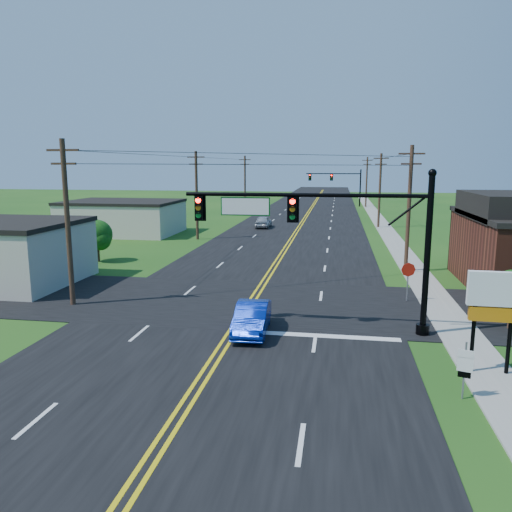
% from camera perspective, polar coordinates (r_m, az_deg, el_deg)
% --- Properties ---
extents(ground, '(260.00, 260.00, 0.00)m').
position_cam_1_polar(ground, '(17.23, -8.27, -16.07)').
color(ground, '#174212').
rests_on(ground, ground).
extents(road_main, '(16.00, 220.00, 0.04)m').
position_cam_1_polar(road_main, '(65.30, 5.03, 3.65)').
color(road_main, black).
rests_on(road_main, ground).
extents(road_cross, '(70.00, 10.00, 0.04)m').
position_cam_1_polar(road_cross, '(28.16, -0.90, -5.32)').
color(road_cross, black).
rests_on(road_cross, ground).
extents(sidewalk, '(2.00, 160.00, 0.08)m').
position_cam_1_polar(sidewalk, '(55.49, 15.12, 2.16)').
color(sidewalk, gray).
rests_on(sidewalk, ground).
extents(signal_mast_main, '(11.30, 0.60, 7.48)m').
position_cam_1_polar(signal_mast_main, '(22.86, 8.04, 3.01)').
color(signal_mast_main, black).
rests_on(signal_mast_main, ground).
extents(signal_mast_far, '(10.98, 0.60, 7.48)m').
position_cam_1_polar(signal_mast_far, '(94.72, 9.19, 8.39)').
color(signal_mast_far, black).
rests_on(signal_mast_far, ground).
extents(cream_bldg_far, '(12.20, 9.20, 3.70)m').
position_cam_1_polar(cream_bldg_far, '(58.10, -14.98, 4.33)').
color(cream_bldg_far, beige).
rests_on(cream_bldg_far, ground).
extents(utility_pole_left_a, '(1.80, 0.28, 9.00)m').
position_cam_1_polar(utility_pole_left_a, '(28.68, -20.75, 3.86)').
color(utility_pole_left_a, '#382719').
rests_on(utility_pole_left_a, ground).
extents(utility_pole_left_b, '(1.80, 0.28, 9.00)m').
position_cam_1_polar(utility_pole_left_b, '(51.78, -6.80, 7.09)').
color(utility_pole_left_b, '#382719').
rests_on(utility_pole_left_b, ground).
extents(utility_pole_left_c, '(1.80, 0.28, 9.00)m').
position_cam_1_polar(utility_pole_left_c, '(78.05, -1.27, 8.25)').
color(utility_pole_left_c, '#382719').
rests_on(utility_pole_left_c, ground).
extents(utility_pole_right_a, '(1.80, 0.28, 9.00)m').
position_cam_1_polar(utility_pole_right_a, '(37.12, 17.08, 5.42)').
color(utility_pole_right_a, '#382719').
rests_on(utility_pole_right_a, ground).
extents(utility_pole_right_b, '(1.80, 0.28, 9.00)m').
position_cam_1_polar(utility_pole_right_b, '(62.94, 13.97, 7.43)').
color(utility_pole_right_b, '#382719').
rests_on(utility_pole_right_b, ground).
extents(utility_pole_right_c, '(1.80, 0.28, 9.00)m').
position_cam_1_polar(utility_pole_right_c, '(92.85, 12.53, 8.35)').
color(utility_pole_right_c, '#382719').
rests_on(utility_pole_right_c, ground).
extents(tree_right_back, '(3.00, 3.00, 4.10)m').
position_cam_1_polar(tree_right_back, '(42.48, 24.53, 2.63)').
color(tree_right_back, '#382719').
rests_on(tree_right_back, ground).
extents(tree_left, '(2.40, 2.40, 3.37)m').
position_cam_1_polar(tree_left, '(41.58, -17.70, 2.32)').
color(tree_left, '#382719').
rests_on(tree_left, ground).
extents(blue_car, '(1.63, 4.20, 1.36)m').
position_cam_1_polar(blue_car, '(23.07, -0.47, -7.18)').
color(blue_car, '#07229A').
rests_on(blue_car, ground).
extents(distant_car, '(1.73, 4.25, 1.44)m').
position_cam_1_polar(distant_car, '(61.33, 0.84, 3.92)').
color(distant_car, '#BABABF').
rests_on(distant_car, ground).
extents(route_sign, '(0.48, 0.19, 1.98)m').
position_cam_1_polar(route_sign, '(18.07, 22.76, -11.53)').
color(route_sign, slate).
rests_on(route_sign, ground).
extents(stop_sign, '(0.80, 0.18, 2.26)m').
position_cam_1_polar(stop_sign, '(29.26, 16.99, -1.94)').
color(stop_sign, slate).
rests_on(stop_sign, ground).
extents(pylon_sign, '(1.90, 0.32, 3.88)m').
position_cam_1_polar(pylon_sign, '(20.00, 25.58, -4.57)').
color(pylon_sign, black).
rests_on(pylon_sign, ground).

